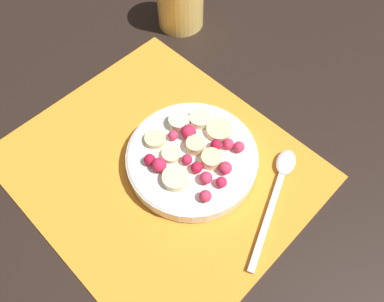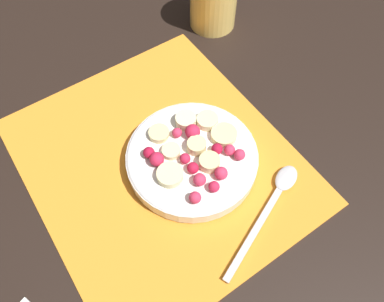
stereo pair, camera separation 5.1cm
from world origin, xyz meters
TOP-DOWN VIEW (x-y plane):
  - ground_plane at (0.00, 0.00)m, footprint 3.00×3.00m
  - placemat at (0.00, 0.00)m, footprint 0.41×0.35m
  - fruit_bowl at (0.03, 0.04)m, footprint 0.19×0.19m
  - spoon at (0.14, 0.10)m, footprint 0.09×0.18m

SIDE VIEW (x-z plane):
  - ground_plane at x=0.00m, z-range 0.00..0.00m
  - placemat at x=0.00m, z-range 0.00..0.01m
  - spoon at x=0.14m, z-range 0.01..0.01m
  - fruit_bowl at x=0.03m, z-range 0.00..0.04m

